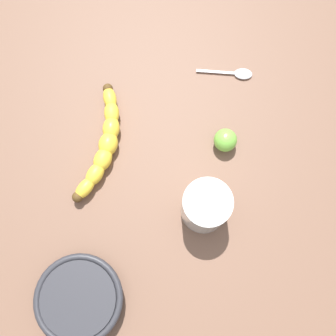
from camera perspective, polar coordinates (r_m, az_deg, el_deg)
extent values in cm
cube|color=brown|center=(78.70, -2.96, 0.83)|extent=(120.00, 120.00, 3.00)
ellipsoid|color=yellow|center=(75.52, -11.54, -2.76)|extent=(4.48, 5.30, 2.51)
ellipsoid|color=yellow|center=(75.78, -10.17, -0.85)|extent=(5.13, 5.44, 2.86)
ellipsoid|color=yellow|center=(76.28, -9.10, 1.20)|extent=(5.60, 5.55, 3.22)
ellipsoid|color=yellow|center=(77.02, -8.36, 3.34)|extent=(5.88, 5.62, 3.58)
ellipsoid|color=yellow|center=(77.96, -7.95, 5.49)|extent=(5.62, 4.99, 3.22)
ellipsoid|color=yellow|center=(79.09, -7.88, 7.60)|extent=(5.34, 4.20, 2.86)
ellipsoid|color=yellow|center=(80.38, -8.14, 9.62)|extent=(5.04, 3.29, 2.51)
sphere|color=#513819|center=(75.46, -12.55, -3.98)|extent=(1.97, 1.97, 1.97)
sphere|color=#513819|center=(81.31, -8.41, 10.92)|extent=(1.97, 1.97, 1.97)
cylinder|color=silver|center=(70.68, 5.28, -5.40)|extent=(8.32, 8.32, 9.46)
cylinder|color=beige|center=(71.30, 5.23, -5.48)|extent=(7.82, 7.82, 7.69)
cylinder|color=#2D2D33|center=(73.88, -12.23, -17.43)|extent=(12.69, 12.69, 3.77)
torus|color=#2D2D33|center=(72.63, -12.44, -17.47)|extent=(15.00, 15.00, 1.20)
sphere|color=#75C142|center=(76.77, 8.02, 3.87)|extent=(4.37, 4.37, 4.37)
ellipsoid|color=silver|center=(84.81, 10.47, 12.82)|extent=(3.79, 4.30, 0.80)
cube|color=silver|center=(84.24, 6.93, 13.18)|extent=(4.37, 7.77, 0.25)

